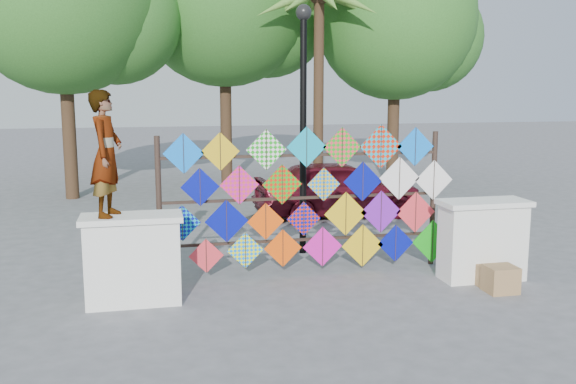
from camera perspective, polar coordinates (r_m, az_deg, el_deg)
The scene contains 11 objects.
ground at distance 10.01m, azimuth 2.37°, elevation -8.37°, with size 80.00×80.00×0.00m, color gray.
parapet_left at distance 9.33m, azimuth -13.62°, elevation -5.80°, with size 1.40×0.65×1.28m.
parapet_right at distance 10.65m, azimuth 16.90°, elevation -4.05°, with size 1.40×0.65×1.28m.
kite_rack at distance 10.44m, azimuth 2.31°, elevation -0.70°, with size 4.95×0.24×2.44m.
tree_east at distance 20.29m, azimuth 9.79°, elevation 14.76°, with size 5.40×4.80×7.42m.
palm_tree at distance 17.92m, azimuth 2.79°, elevation 15.50°, with size 3.62×3.62×5.83m.
vendor_woman at distance 9.07m, azimuth -15.85°, elevation 3.29°, with size 0.63×0.41×1.73m, color #99999E.
sedan at distance 15.18m, azimuth 4.42°, elevation 0.37°, with size 1.59×3.95×1.34m, color #590F1C.
lamppost at distance 11.54m, azimuth 1.36°, elevation 7.61°, with size 0.28×0.28×4.46m.
cardboard_box_near at distance 10.18m, azimuth 18.37°, elevation -7.36°, with size 0.45×0.40×0.40m, color #A2784E.
cardboard_box_far at distance 10.39m, azimuth 17.69°, elevation -7.18°, with size 0.40×0.37×0.34m, color #A2784E.
Camera 1 is at (-2.44, -9.21, 3.06)m, focal length 40.00 mm.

